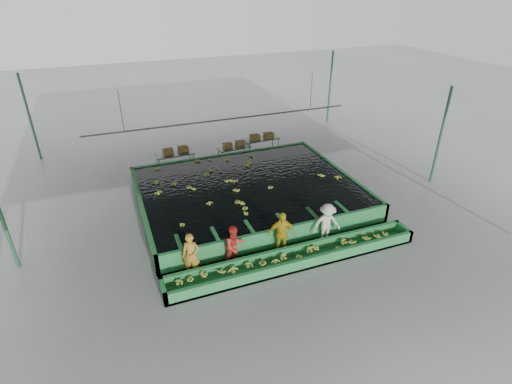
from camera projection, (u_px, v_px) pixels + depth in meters
name	position (u px, v px, depth m)	size (l,w,h in m)	color
ground	(260.00, 216.00, 17.98)	(80.00, 80.00, 0.00)	gray
shed_roof	(261.00, 108.00, 15.60)	(20.00, 22.00, 0.04)	gray
shed_posts	(260.00, 166.00, 16.79)	(20.00, 22.00, 5.00)	#2D623F
flotation_tank	(248.00, 193.00, 19.00)	(10.00, 8.00, 0.90)	#277E3C
tank_water	(248.00, 185.00, 18.81)	(9.70, 7.70, 0.00)	black
sorting_trough	(296.00, 258.00, 14.91)	(10.00, 1.00, 0.50)	#277E3C
cableway_rail	(224.00, 120.00, 20.65)	(0.08, 0.08, 14.00)	#59605B
rail_hanger_left	(121.00, 111.00, 18.57)	(0.04, 0.04, 2.00)	#59605B
rail_hanger_right	(311.00, 91.00, 21.77)	(0.04, 0.04, 2.00)	#59605B
worker_a	(191.00, 255.00, 14.08)	(0.63, 0.41, 1.72)	#BD8225
worker_b	(235.00, 246.00, 14.61)	(0.81, 0.63, 1.67)	red
worker_c	(282.00, 233.00, 15.18)	(1.07, 0.45, 1.83)	gold
worker_d	(327.00, 224.00, 15.82)	(1.14, 0.66, 1.77)	beige
packing_table_left	(175.00, 161.00, 22.16)	(2.08, 0.83, 0.95)	#59605B
packing_table_mid	(234.00, 154.00, 23.22)	(1.86, 0.74, 0.85)	#59605B
packing_table_right	(262.00, 146.00, 24.22)	(2.10, 0.84, 0.96)	#59605B
box_stack_left	(176.00, 153.00, 22.04)	(1.39, 0.39, 0.30)	brown
box_stack_mid	(234.00, 147.00, 23.10)	(1.26, 0.35, 0.27)	brown
box_stack_right	(262.00, 139.00, 23.92)	(1.45, 0.40, 0.31)	brown
floating_bananas	(243.00, 178.00, 19.46)	(9.41, 6.42, 0.13)	#93A634
trough_bananas	(296.00, 255.00, 14.84)	(8.44, 0.56, 0.11)	#93A634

